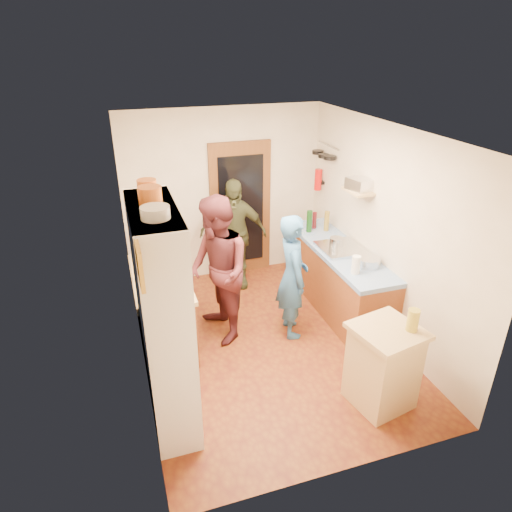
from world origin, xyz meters
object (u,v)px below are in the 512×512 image
right_counter_base (337,280)px  person_left (219,269)px  island_base (382,368)px  hutch_body (164,320)px  person_hob (295,277)px  person_back (234,234)px

right_counter_base → person_left: (-1.70, -0.14, 0.51)m
right_counter_base → island_base: (-0.42, -1.84, 0.01)m
hutch_body → right_counter_base: hutch_body is taller
person_left → hutch_body: bearing=-40.6°
right_counter_base → person_left: person_left is taller
right_counter_base → person_hob: person_hob is taller
person_hob → island_base: bearing=-157.7°
person_hob → right_counter_base: bearing=-55.6°
island_base → person_left: size_ratio=0.46×
right_counter_base → person_hob: bearing=-153.3°
right_counter_base → person_hob: size_ratio=1.37×
person_hob → hutch_body: bearing=125.5°
right_counter_base → hutch_body: bearing=-152.5°
hutch_body → island_base: bearing=-14.6°
right_counter_base → person_back: size_ratio=1.31×
hutch_body → right_counter_base: size_ratio=1.00×
person_back → right_counter_base: bearing=-27.8°
island_base → person_back: person_back is taller
island_base → person_hob: (-0.38, 1.44, 0.37)m
person_left → person_back: (0.52, 1.18, -0.09)m
right_counter_base → person_left: 1.78m
person_hob → person_back: 1.50m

